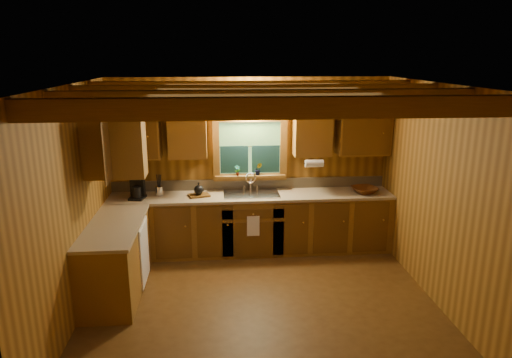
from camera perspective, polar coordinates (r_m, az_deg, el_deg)
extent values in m
plane|color=#523413|center=(5.77, 0.70, -15.18)|extent=(4.20, 4.20, 0.00)
plane|color=brown|center=(4.99, 0.80, 11.54)|extent=(4.20, 4.20, 0.00)
plane|color=brown|center=(7.06, -0.76, 1.93)|extent=(4.20, 0.00, 4.20)
plane|color=brown|center=(3.49, 3.88, -12.39)|extent=(4.20, 0.00, 4.20)
plane|color=brown|center=(5.46, -21.81, -3.18)|extent=(0.00, 3.80, 3.80)
plane|color=brown|center=(5.82, 21.79, -2.06)|extent=(0.00, 3.80, 3.80)
cube|color=brown|center=(3.82, 2.60, 8.76)|extent=(4.20, 0.14, 0.18)
cube|color=brown|center=(4.61, 1.30, 9.86)|extent=(4.20, 0.14, 0.18)
cube|color=brown|center=(5.40, 0.37, 10.64)|extent=(4.20, 0.14, 0.18)
cube|color=brown|center=(6.19, -0.32, 11.21)|extent=(4.20, 0.14, 0.18)
cube|color=brown|center=(7.02, -0.55, -5.58)|extent=(4.20, 0.62, 0.86)
cube|color=brown|center=(6.12, -16.92, -9.52)|extent=(0.62, 1.60, 0.86)
cube|color=tan|center=(6.87, -0.56, -2.07)|extent=(4.20, 0.66, 0.04)
cube|color=tan|center=(5.95, -17.16, -5.56)|extent=(0.64, 1.60, 0.04)
cube|color=#9D8B69|center=(7.13, -0.75, -0.61)|extent=(4.20, 0.02, 0.16)
cube|color=white|center=(6.24, -13.65, -8.78)|extent=(0.02, 0.60, 0.80)
cube|color=brown|center=(6.88, -15.01, 5.64)|extent=(0.78, 0.34, 0.78)
cube|color=brown|center=(6.79, -8.48, 5.87)|extent=(0.55, 0.34, 0.78)
cube|color=brown|center=(6.92, 6.99, 6.10)|extent=(0.55, 0.34, 0.78)
cube|color=brown|center=(7.12, 13.18, 6.07)|extent=(0.78, 0.34, 0.78)
cube|color=brown|center=(5.92, -18.90, 3.87)|extent=(0.34, 1.10, 0.78)
cube|color=brown|center=(6.90, -0.76, 7.52)|extent=(1.12, 0.08, 0.10)
cube|color=brown|center=(7.07, -0.73, 0.27)|extent=(1.12, 0.08, 0.10)
cube|color=brown|center=(6.95, -4.95, 3.77)|extent=(0.10, 0.08, 0.80)
cube|color=brown|center=(7.03, 3.41, 3.91)|extent=(0.10, 0.08, 0.80)
cube|color=#457631|center=(7.01, -0.77, 3.91)|extent=(0.92, 0.01, 0.80)
cube|color=#0F2A2C|center=(7.00, -2.70, 2.42)|extent=(0.42, 0.02, 0.42)
cube|color=#0F2A2C|center=(7.04, 1.20, 2.49)|extent=(0.42, 0.02, 0.42)
cylinder|color=black|center=(6.98, -0.75, 4.03)|extent=(0.92, 0.01, 0.01)
cube|color=brown|center=(7.03, -0.71, 0.35)|extent=(1.06, 0.14, 0.04)
cylinder|color=black|center=(6.87, -0.77, 9.42)|extent=(0.08, 0.03, 0.08)
cylinder|color=black|center=(6.81, -1.58, 9.36)|extent=(0.09, 0.17, 0.08)
cylinder|color=black|center=(6.82, 0.12, 9.38)|extent=(0.09, 0.17, 0.08)
sphere|color=#FFE0A5|center=(6.75, -2.06, 8.71)|extent=(0.13, 0.13, 0.13)
sphere|color=#FFE0A5|center=(6.77, 0.68, 8.74)|extent=(0.13, 0.13, 0.13)
cylinder|color=white|center=(6.82, 7.20, 1.93)|extent=(0.27, 0.11, 0.11)
cube|color=white|center=(6.69, -0.34, -5.84)|extent=(0.18, 0.01, 0.30)
cube|color=silver|center=(6.88, -0.57, -1.85)|extent=(0.82, 0.48, 0.02)
cube|color=#262628|center=(6.89, -2.15, -2.40)|extent=(0.34, 0.40, 0.14)
cube|color=#262628|center=(6.91, 1.00, -2.32)|extent=(0.34, 0.40, 0.14)
cylinder|color=silver|center=(7.02, -0.68, -0.60)|extent=(0.04, 0.04, 0.22)
torus|color=silver|center=(6.93, -0.65, 0.14)|extent=(0.16, 0.02, 0.16)
cube|color=black|center=(6.87, -14.44, -2.25)|extent=(0.20, 0.25, 0.03)
cube|color=black|center=(6.90, -14.43, -0.68)|extent=(0.20, 0.09, 0.33)
cube|color=black|center=(6.77, -14.64, 0.27)|extent=(0.20, 0.22, 0.04)
cylinder|color=black|center=(6.82, -14.53, -1.57)|extent=(0.12, 0.12, 0.14)
cylinder|color=silver|center=(6.94, -11.90, -1.45)|extent=(0.11, 0.11, 0.14)
cylinder|color=black|center=(6.90, -12.10, -0.31)|extent=(0.03, 0.04, 0.21)
cylinder|color=black|center=(6.90, -11.97, -0.28)|extent=(0.01, 0.01, 0.21)
cylinder|color=black|center=(6.91, -11.83, -0.26)|extent=(0.03, 0.04, 0.21)
cylinder|color=black|center=(6.92, -11.73, -0.24)|extent=(0.04, 0.05, 0.21)
cube|color=#573612|center=(6.83, -7.06, -2.01)|extent=(0.34, 0.29, 0.03)
sphere|color=black|center=(6.81, -7.08, -1.33)|extent=(0.14, 0.14, 0.14)
cylinder|color=black|center=(6.78, -7.11, -0.60)|extent=(0.02, 0.02, 0.04)
imported|color=#48230C|center=(7.11, 13.28, -1.34)|extent=(0.45, 0.45, 0.09)
imported|color=#573612|center=(6.97, -2.32, 1.06)|extent=(0.10, 0.08, 0.16)
imported|color=#573612|center=(7.00, 0.30, 1.26)|extent=(0.11, 0.10, 0.19)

